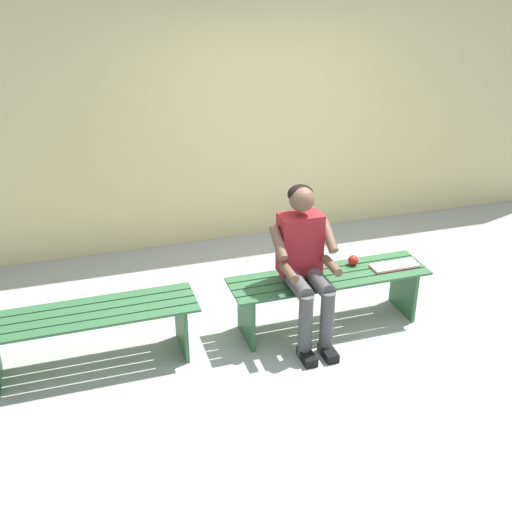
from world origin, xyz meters
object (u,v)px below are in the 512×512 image
at_px(bench_far, 89,326).
at_px(book_open, 395,266).
at_px(apple, 353,260).
at_px(person_seated, 305,260).
at_px(bench_near, 329,288).

distance_m(bench_far, book_open, 2.54).
bearing_deg(bench_far, apple, -177.10).
bearing_deg(apple, person_seated, 22.10).
bearing_deg(bench_far, person_seated, 176.52).
relative_size(bench_far, person_seated, 1.28).
bearing_deg(book_open, bench_near, -3.41).
relative_size(bench_near, bench_far, 1.03).
bearing_deg(bench_far, bench_near, 180.00).
bearing_deg(bench_far, book_open, 179.34).
distance_m(bench_far, person_seated, 1.73).
height_order(bench_near, bench_far, same).
xyz_separation_m(bench_near, bench_far, (1.95, -0.00, -0.00)).
bearing_deg(apple, book_open, 156.13).
relative_size(apple, book_open, 0.22).
xyz_separation_m(bench_far, apple, (-2.22, -0.11, 0.16)).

